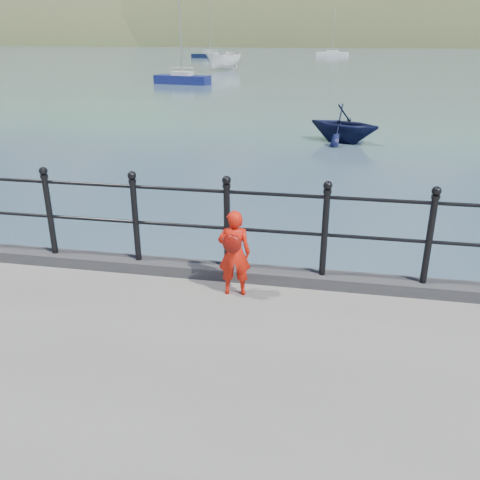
% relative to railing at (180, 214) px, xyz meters
% --- Properties ---
extents(ground, '(600.00, 600.00, 0.00)m').
position_rel_railing_xyz_m(ground, '(-0.00, 0.15, -1.82)').
color(ground, '#2D4251').
rests_on(ground, ground).
extents(kerb, '(60.00, 0.30, 0.15)m').
position_rel_railing_xyz_m(kerb, '(-0.00, -0.00, -0.75)').
color(kerb, '#28282B').
rests_on(kerb, quay).
extents(railing, '(18.11, 0.11, 1.20)m').
position_rel_railing_xyz_m(railing, '(0.00, 0.00, 0.00)').
color(railing, black).
rests_on(railing, kerb).
extents(far_shore, '(830.00, 200.00, 156.00)m').
position_rel_railing_xyz_m(far_shore, '(38.34, 239.56, -24.39)').
color(far_shore, '#333A21').
rests_on(far_shore, ground).
extents(child, '(0.42, 0.34, 1.06)m').
position_rel_railing_xyz_m(child, '(0.77, -0.42, -0.29)').
color(child, red).
rests_on(child, quay).
extents(launch_white, '(4.42, 5.77, 2.11)m').
position_rel_railing_xyz_m(launch_white, '(-11.22, 53.46, -0.77)').
color(launch_white, white).
rests_on(launch_white, ground).
extents(launch_navy, '(3.47, 3.28, 1.44)m').
position_rel_railing_xyz_m(launch_navy, '(2.11, 14.29, -1.10)').
color(launch_navy, black).
rests_on(launch_navy, ground).
extents(sailboat_deep, '(5.87, 2.76, 8.43)m').
position_rel_railing_xyz_m(sailboat_deep, '(0.10, 94.32, -1.48)').
color(sailboat_deep, silver).
rests_on(sailboat_deep, ground).
extents(sailboat_left, '(6.48, 2.77, 8.89)m').
position_rel_railing_xyz_m(sailboat_left, '(-20.01, 82.88, -1.49)').
color(sailboat_left, black).
rests_on(sailboat_left, ground).
extents(sailboat_port, '(4.81, 2.27, 6.91)m').
position_rel_railing_xyz_m(sailboat_port, '(-11.01, 36.50, -1.48)').
color(sailboat_port, navy).
rests_on(sailboat_port, ground).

